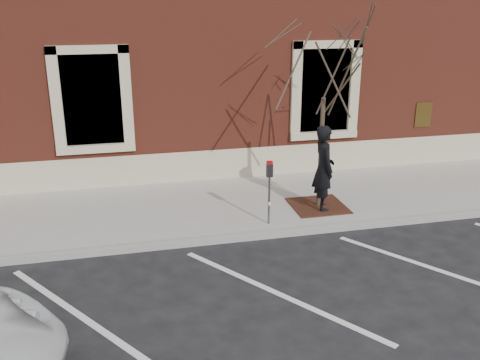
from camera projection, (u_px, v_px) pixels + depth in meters
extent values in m
plane|color=#28282B|center=(247.00, 239.00, 11.13)|extent=(120.00, 120.00, 0.00)
cube|color=#B7B3AC|center=(229.00, 205.00, 12.71)|extent=(40.00, 3.50, 0.15)
cube|color=#9E9E99|center=(247.00, 237.00, 11.06)|extent=(40.00, 0.12, 0.15)
cube|color=maroon|center=(189.00, 22.00, 16.94)|extent=(40.00, 8.50, 8.00)
cube|color=#C3B995|center=(215.00, 164.00, 14.19)|extent=(40.00, 0.06, 0.80)
cube|color=black|center=(92.00, 99.00, 13.05)|extent=(1.40, 0.30, 2.20)
cube|color=#C3B995|center=(96.00, 148.00, 13.29)|extent=(1.90, 0.20, 0.20)
cube|color=black|center=(323.00, 90.00, 14.34)|extent=(1.40, 0.30, 2.20)
cube|color=#C3B995|center=(323.00, 135.00, 14.58)|extent=(1.90, 0.20, 0.20)
imported|color=black|center=(324.00, 168.00, 11.98)|extent=(0.51, 0.74, 1.96)
cylinder|color=#595B60|center=(269.00, 201.00, 11.33)|extent=(0.05, 0.05, 1.07)
cube|color=black|center=(270.00, 170.00, 11.11)|extent=(0.13, 0.10, 0.28)
cube|color=#AA0B0F|center=(270.00, 163.00, 11.05)|extent=(0.12, 0.09, 0.06)
cube|color=white|center=(270.00, 204.00, 11.30)|extent=(0.05, 0.00, 0.07)
cube|color=#422015|center=(318.00, 206.00, 12.44)|extent=(1.22, 1.22, 0.03)
cylinder|color=#47382B|center=(321.00, 154.00, 12.02)|extent=(0.10, 0.10, 2.55)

